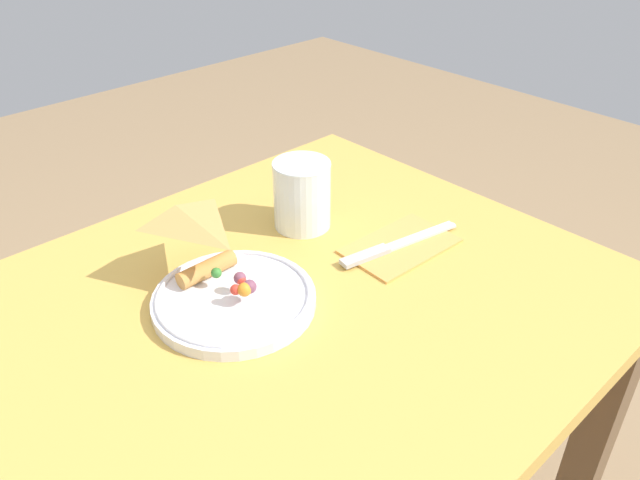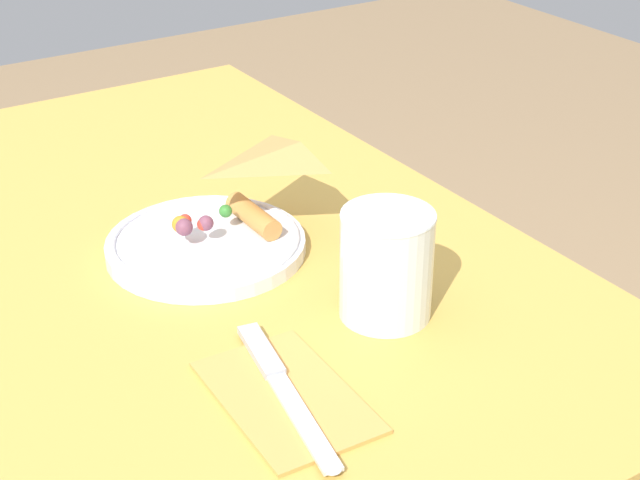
% 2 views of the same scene
% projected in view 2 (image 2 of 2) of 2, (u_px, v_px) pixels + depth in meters
% --- Properties ---
extents(dining_table, '(1.05, 0.73, 0.74)m').
position_uv_depth(dining_table, '(169.00, 341.00, 1.12)').
color(dining_table, gold).
rests_on(dining_table, ground_plane).
extents(plate_pizza, '(0.22, 0.22, 0.05)m').
position_uv_depth(plate_pizza, '(207.00, 240.00, 1.06)').
color(plate_pizza, white).
rests_on(plate_pizza, dining_table).
extents(milk_glass, '(0.09, 0.09, 0.11)m').
position_uv_depth(milk_glass, '(386.00, 269.00, 0.93)').
color(milk_glass, white).
rests_on(milk_glass, dining_table).
extents(napkin_folded, '(0.17, 0.11, 0.00)m').
position_uv_depth(napkin_folded, '(286.00, 397.00, 0.84)').
color(napkin_folded, '#E59E4C').
rests_on(napkin_folded, dining_table).
extents(butter_knife, '(0.22, 0.06, 0.01)m').
position_uv_depth(butter_knife, '(281.00, 385.00, 0.85)').
color(butter_knife, '#B2B2B7').
rests_on(butter_knife, napkin_folded).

